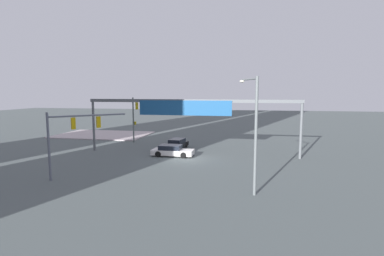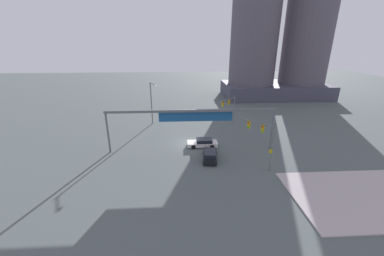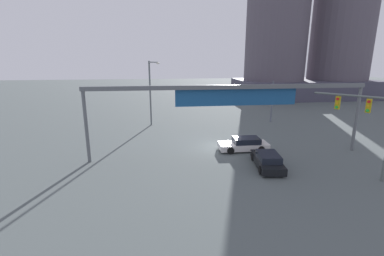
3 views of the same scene
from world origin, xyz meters
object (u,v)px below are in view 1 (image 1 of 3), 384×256
(streetlamp_curved_arm, at_px, (254,126))
(sedan_car_waiting_far, at_px, (172,151))
(traffic_signal_near_corner, at_px, (136,113))
(traffic_signal_opposite_side, at_px, (73,130))
(sedan_car_approaching, at_px, (177,144))

(streetlamp_curved_arm, relative_size, sedan_car_waiting_far, 1.75)
(traffic_signal_near_corner, height_order, streetlamp_curved_arm, streetlamp_curved_arm)
(traffic_signal_opposite_side, xyz_separation_m, streetlamp_curved_arm, (-14.32, 1.33, 0.76))
(streetlamp_curved_arm, bearing_deg, traffic_signal_opposite_side, 59.21)
(traffic_signal_opposite_side, distance_m, sedan_car_waiting_far, 11.55)
(traffic_signal_opposite_side, bearing_deg, traffic_signal_near_corner, 48.51)
(traffic_signal_opposite_side, bearing_deg, streetlamp_curved_arm, -50.03)
(traffic_signal_near_corner, relative_size, sedan_car_waiting_far, 1.37)
(sedan_car_approaching, distance_m, sedan_car_waiting_far, 4.21)
(sedan_car_waiting_far, bearing_deg, streetlamp_curved_arm, -50.73)
(traffic_signal_near_corner, distance_m, traffic_signal_opposite_side, 16.07)
(streetlamp_curved_arm, distance_m, sedan_car_approaching, 17.97)
(sedan_car_approaching, xyz_separation_m, sedan_car_waiting_far, (-0.56, 4.17, 0.00))
(sedan_car_waiting_far, bearing_deg, sedan_car_approaching, 98.46)
(streetlamp_curved_arm, height_order, sedan_car_waiting_far, streetlamp_curved_arm)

